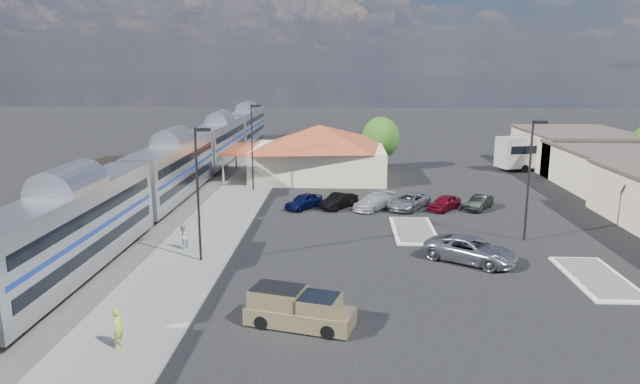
{
  "coord_description": "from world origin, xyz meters",
  "views": [
    {
      "loc": [
        -1.53,
        -41.6,
        12.76
      ],
      "look_at": [
        -3.49,
        3.45,
        2.8
      ],
      "focal_mm": 32.0,
      "sensor_mm": 36.0,
      "label": 1
    }
  ],
  "objects_px": {
    "suv": "(471,250)",
    "coach_bus": "(547,150)",
    "station_depot": "(318,151)",
    "pickup_truck": "(300,310)"
  },
  "relations": [
    {
      "from": "station_depot",
      "to": "pickup_truck",
      "type": "bearing_deg",
      "value": -88.71
    },
    {
      "from": "suv",
      "to": "coach_bus",
      "type": "distance_m",
      "value": 39.68
    },
    {
      "from": "station_depot",
      "to": "pickup_truck",
      "type": "xyz_separation_m",
      "value": [
        0.88,
        -39.16,
        -2.25
      ]
    },
    {
      "from": "station_depot",
      "to": "coach_bus",
      "type": "relative_size",
      "value": 1.37
    },
    {
      "from": "station_depot",
      "to": "coach_bus",
      "type": "height_order",
      "value": "station_depot"
    },
    {
      "from": "suv",
      "to": "coach_bus",
      "type": "xyz_separation_m",
      "value": [
        17.07,
        35.79,
        1.59
      ]
    },
    {
      "from": "station_depot",
      "to": "suv",
      "type": "bearing_deg",
      "value": -68.43
    },
    {
      "from": "pickup_truck",
      "to": "suv",
      "type": "bearing_deg",
      "value": -31.34
    },
    {
      "from": "station_depot",
      "to": "suv",
      "type": "xyz_separation_m",
      "value": [
        11.49,
        -29.07,
        -2.29
      ]
    },
    {
      "from": "station_depot",
      "to": "coach_bus",
      "type": "bearing_deg",
      "value": 13.23
    }
  ]
}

